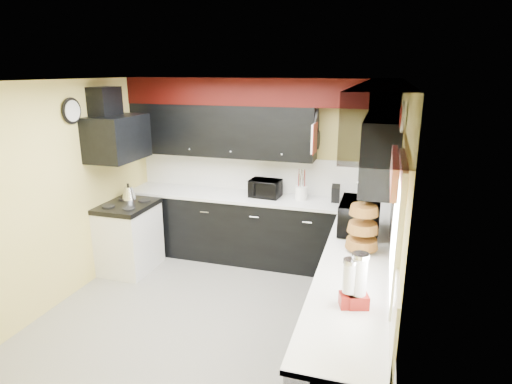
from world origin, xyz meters
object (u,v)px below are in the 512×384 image
microwave (360,216)px  knife_block (336,194)px  toaster_oven (265,188)px  utensil_crock (301,193)px  kettle (129,193)px

microwave → knife_block: size_ratio=2.65×
toaster_oven → utensil_crock: (0.49, 0.02, -0.03)m
utensil_crock → kettle: (-2.24, -0.59, -0.02)m
utensil_crock → kettle: size_ratio=0.95×
toaster_oven → kettle: 1.84m
toaster_oven → microwave: 1.61m
toaster_oven → knife_block: 0.94m
utensil_crock → knife_block: (0.45, 0.00, 0.02)m
toaster_oven → microwave: bearing=-31.1°
toaster_oven → kettle: (-1.75, -0.57, -0.05)m
toaster_oven → knife_block: (0.94, 0.02, -0.00)m
microwave → toaster_oven: bearing=54.3°
toaster_oven → microwave: (1.31, -0.95, 0.05)m
toaster_oven → utensil_crock: bearing=7.3°
microwave → knife_block: microwave is taller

